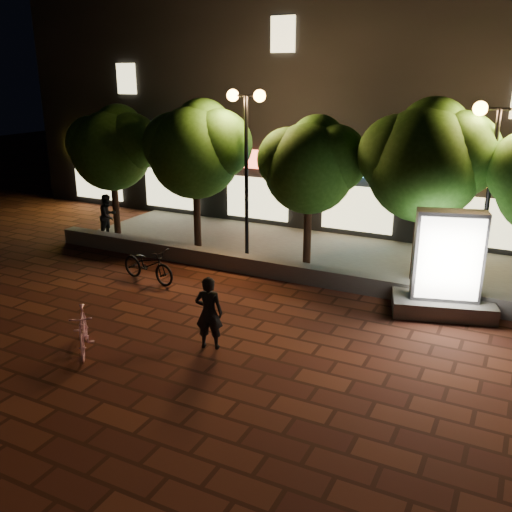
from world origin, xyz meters
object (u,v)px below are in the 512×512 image
Objects in this scene: tree_mid at (312,162)px; rider at (209,313)px; street_lamp_right at (494,150)px; scooter_pink at (83,330)px; pedestrian at (108,216)px; street_lamp_left at (246,132)px; scooter_parked at (148,265)px; tree_right at (428,157)px; tree_far_left at (113,145)px; ad_kiosk at (446,273)px; tree_left at (197,147)px.

tree_mid is 6.57m from rider.
scooter_pink is (-7.19, -7.20, -3.41)m from street_lamp_right.
pedestrian is at bearing -53.52° from rider.
street_lamp_left reaches higher than rider.
scooter_parked is at bearing -127.06° from pedestrian.
rider is at bearing -69.89° from street_lamp_left.
pedestrian is (-3.88, 2.83, 0.36)m from scooter_parked.
scooter_parked is at bearing 68.08° from scooter_pink.
tree_right is 3.22× the size of pedestrian.
street_lamp_right is 3.16× the size of pedestrian.
tree_mid is at bearing -180.00° from tree_right.
tree_far_left reaches higher than pedestrian.
ad_kiosk is at bearing -152.99° from rider.
scooter_parked is 1.23× the size of pedestrian.
street_lamp_left is 1.04× the size of street_lamp_right.
tree_left reaches higher than tree_far_left.
pedestrian is (-12.42, -0.34, -3.03)m from street_lamp_right.
tree_far_left reaches higher than ad_kiosk.
ad_kiosk is 1.62× the size of rider.
tree_left is at bearing 178.32° from street_lamp_right.
tree_far_left is at bearing -56.27° from rider.
tree_left reaches higher than rider.
tree_left is 8.89m from ad_kiosk.
pedestrian is (-7.56, 5.52, 0.04)m from rider.
tree_left is 7.30m from tree_right.
tree_left is 2.53× the size of scooter_parked.
scooter_parked is at bearing -115.96° from street_lamp_left.
tree_far_left is 5.50m from street_lamp_left.
tree_left is 4.37m from pedestrian.
scooter_parked is at bearing -136.34° from tree_mid.
street_lamp_left is 7.01m from rider.
street_lamp_left is at bearing -2.76° from tree_far_left.
rider is at bearing -129.65° from street_lamp_right.
street_lamp_left reaches higher than tree_left.
scooter_pink is (-6.58, -5.50, -0.58)m from ad_kiosk.
tree_far_left is 10.81m from tree_right.
pedestrian is at bearing -170.19° from tree_left.
scooter_pink is 8.64m from pedestrian.
tree_left is at bearing 62.84° from scooter_pink.
tree_left is at bearing 15.74° from scooter_parked.
ad_kiosk is at bearing -13.25° from tree_left.
tree_right reaches higher than rider.
street_lamp_right reaches higher than pedestrian.
ad_kiosk is at bearing -9.42° from tree_far_left.
tree_right is 1.02× the size of street_lamp_right.
rider is at bearing -10.45° from scooter_pink.
tree_left is 8.96m from street_lamp_right.
tree_left is 0.98× the size of street_lamp_right.
ad_kiosk is (4.34, -1.96, -2.15)m from tree_mid.
scooter_parked is at bearing -53.57° from rider.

